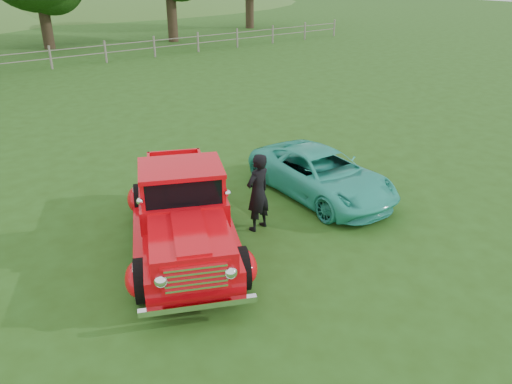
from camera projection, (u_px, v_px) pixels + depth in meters
ground at (268, 283)px, 8.81m from camera, size 140.00×140.00×0.00m
red_pickup at (183, 212)px, 9.55m from camera, size 3.70×5.26×1.78m
teal_sedan at (322, 174)px, 11.89m from camera, size 2.07×4.10×1.11m
man at (258, 192)px, 10.26m from camera, size 0.67×0.50×1.68m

